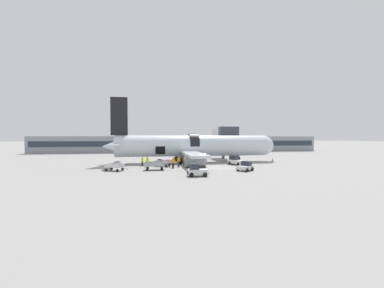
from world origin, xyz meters
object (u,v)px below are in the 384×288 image
(baggage_tug_lead, at_px, (245,167))
(airplane, at_px, (191,146))
(ground_crew_helper, at_px, (186,160))
(baggage_cart_queued, at_px, (155,166))
(ground_crew_loader_b, at_px, (185,160))
(baggage_tug_mid, at_px, (197,171))
(ground_crew_marshal, at_px, (179,161))
(baggage_cart_loading, at_px, (163,163))
(ground_crew_driver, at_px, (173,162))
(baggage_tug_rear, at_px, (236,161))
(baggage_cart_empty, at_px, (115,167))
(ground_crew_supervisor, at_px, (142,161))
(ground_crew_loader_a, at_px, (147,162))

(baggage_tug_lead, bearing_deg, airplane, 115.87)
(baggage_tug_lead, bearing_deg, ground_crew_helper, 129.21)
(airplane, relative_size, baggage_tug_lead, 12.18)
(baggage_cart_queued, relative_size, ground_crew_loader_b, 2.15)
(baggage_tug_mid, bearing_deg, ground_crew_marshal, 97.11)
(baggage_cart_loading, distance_m, ground_crew_marshal, 2.70)
(ground_crew_driver, bearing_deg, airplane, 61.71)
(baggage_cart_loading, height_order, ground_crew_driver, ground_crew_driver)
(ground_crew_loader_b, bearing_deg, baggage_tug_rear, -5.23)
(ground_crew_loader_b, bearing_deg, baggage_cart_empty, -154.74)
(baggage_tug_rear, bearing_deg, baggage_tug_lead, -99.24)
(baggage_tug_lead, relative_size, ground_crew_marshal, 1.57)
(baggage_tug_lead, bearing_deg, ground_crew_driver, 155.51)
(baggage_tug_lead, bearing_deg, ground_crew_loader_b, 133.54)
(ground_crew_supervisor, bearing_deg, ground_crew_loader_a, -63.69)
(ground_crew_loader_b, distance_m, ground_crew_driver, 4.23)
(baggage_tug_mid, relative_size, ground_crew_loader_b, 1.45)
(ground_crew_loader_b, height_order, ground_crew_helper, ground_crew_loader_b)
(baggage_tug_mid, xyz_separation_m, ground_crew_loader_a, (-6.24, 9.81, 0.22))
(baggage_tug_mid, height_order, ground_crew_driver, ground_crew_driver)
(baggage_cart_empty, relative_size, ground_crew_marshal, 2.01)
(baggage_tug_rear, distance_m, baggage_cart_queued, 14.57)
(baggage_cart_empty, bearing_deg, baggage_tug_mid, -31.18)
(airplane, bearing_deg, baggage_tug_lead, -64.13)
(baggage_tug_mid, height_order, baggage_cart_queued, baggage_tug_mid)
(baggage_cart_queued, bearing_deg, ground_crew_driver, 28.17)
(baggage_tug_rear, relative_size, baggage_cart_empty, 0.96)
(airplane, xyz_separation_m, ground_crew_marshal, (-3.03, -5.97, -2.18))
(airplane, distance_m, baggage_cart_loading, 7.83)
(baggage_tug_mid, bearing_deg, baggage_tug_rear, 50.18)
(baggage_tug_rear, bearing_deg, ground_crew_supervisor, 177.05)
(ground_crew_loader_b, relative_size, ground_crew_driver, 1.06)
(baggage_tug_mid, distance_m, ground_crew_loader_b, 11.51)
(baggage_tug_mid, height_order, baggage_cart_loading, baggage_tug_mid)
(baggage_cart_loading, xyz_separation_m, ground_crew_loader_b, (3.73, 0.89, 0.38))
(baggage_tug_lead, relative_size, baggage_tug_mid, 1.02)
(airplane, bearing_deg, baggage_cart_queued, -127.04)
(ground_crew_supervisor, bearing_deg, baggage_cart_loading, -14.89)
(baggage_tug_mid, distance_m, baggage_cart_empty, 12.47)
(baggage_cart_loading, bearing_deg, ground_crew_driver, -61.78)
(baggage_tug_rear, relative_size, ground_crew_supervisor, 2.07)
(ground_crew_loader_b, distance_m, ground_crew_marshal, 2.27)
(baggage_cart_loading, height_order, ground_crew_loader_a, ground_crew_loader_a)
(baggage_tug_mid, xyz_separation_m, ground_crew_helper, (0.44, 12.34, 0.19))
(baggage_cart_loading, relative_size, ground_crew_helper, 2.09)
(baggage_tug_mid, height_order, ground_crew_supervisor, ground_crew_supervisor)
(baggage_tug_mid, height_order, baggage_tug_rear, baggage_tug_rear)
(baggage_tug_lead, xyz_separation_m, baggage_tug_mid, (-7.73, -3.41, 0.07))
(baggage_cart_queued, xyz_separation_m, baggage_cart_empty, (-5.63, -0.03, -0.08))
(ground_crew_loader_a, bearing_deg, ground_crew_supervisor, 116.31)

